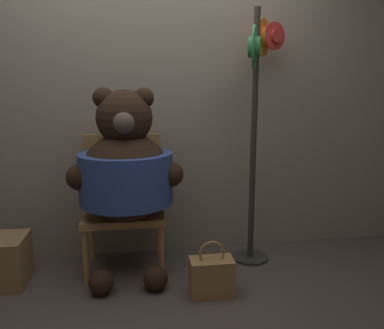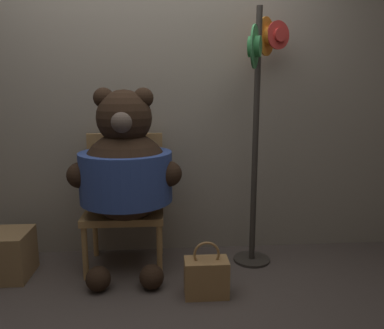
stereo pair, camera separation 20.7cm
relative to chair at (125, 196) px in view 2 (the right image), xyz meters
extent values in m
plane|color=#4C423D|center=(0.18, -0.50, -0.52)|extent=(14.00, 14.00, 0.00)
cube|color=gray|center=(0.18, 0.25, 0.71)|extent=(8.00, 0.10, 2.46)
cylinder|color=#B2844C|center=(-0.26, -0.29, -0.32)|extent=(0.04, 0.04, 0.39)
cylinder|color=#B2844C|center=(0.26, -0.29, -0.32)|extent=(0.04, 0.04, 0.39)
cylinder|color=#B2844C|center=(-0.26, 0.11, -0.32)|extent=(0.04, 0.04, 0.39)
cylinder|color=#B2844C|center=(0.26, 0.11, -0.32)|extent=(0.04, 0.04, 0.39)
cube|color=#B2844C|center=(0.00, -0.09, -0.11)|extent=(0.57, 0.45, 0.05)
cube|color=#B2844C|center=(0.00, 0.12, 0.19)|extent=(0.57, 0.04, 0.55)
sphere|color=black|center=(0.03, -0.16, 0.19)|extent=(0.64, 0.64, 0.64)
cylinder|color=#334C99|center=(0.03, -0.16, 0.19)|extent=(0.65, 0.65, 0.35)
sphere|color=black|center=(0.03, -0.16, 0.60)|extent=(0.38, 0.38, 0.38)
sphere|color=black|center=(-0.10, -0.16, 0.74)|extent=(0.14, 0.14, 0.14)
sphere|color=black|center=(0.16, -0.16, 0.74)|extent=(0.14, 0.14, 0.14)
sphere|color=brown|center=(0.03, -0.32, 0.59)|extent=(0.14, 0.14, 0.14)
sphere|color=black|center=(-0.27, -0.24, 0.22)|extent=(0.18, 0.18, 0.18)
sphere|color=black|center=(0.33, -0.24, 0.22)|extent=(0.18, 0.18, 0.18)
sphere|color=black|center=(-0.15, -0.44, -0.43)|extent=(0.17, 0.17, 0.17)
sphere|color=black|center=(0.20, -0.44, -0.43)|extent=(0.17, 0.17, 0.17)
cylinder|color=#332D28|center=(0.97, -0.08, -0.51)|extent=(0.28, 0.28, 0.02)
cylinder|color=#332D28|center=(0.97, -0.08, 0.42)|extent=(0.04, 0.04, 1.88)
cylinder|color=red|center=(1.13, 0.00, 1.18)|extent=(0.19, 0.09, 0.20)
cylinder|color=red|center=(1.13, 0.00, 1.18)|extent=(0.11, 0.09, 0.10)
cylinder|color=orange|center=(1.05, 0.02, 1.17)|extent=(0.18, 0.22, 0.27)
cylinder|color=orange|center=(1.05, 0.02, 1.17)|extent=(0.14, 0.15, 0.13)
cylinder|color=#3D9351|center=(0.91, -0.21, 1.07)|extent=(0.12, 0.27, 0.29)
cylinder|color=#3D9351|center=(0.91, -0.21, 1.07)|extent=(0.13, 0.16, 0.14)
cube|color=#A87A47|center=(0.56, -0.56, -0.40)|extent=(0.28, 0.16, 0.24)
torus|color=#A87A47|center=(0.56, -0.56, -0.23)|extent=(0.17, 0.02, 0.17)
cube|color=#937047|center=(-0.82, -0.20, -0.35)|extent=(0.33, 0.33, 0.33)
camera|label=1|loc=(0.09, -2.74, 0.77)|focal=35.00mm
camera|label=2|loc=(0.30, -2.76, 0.77)|focal=35.00mm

